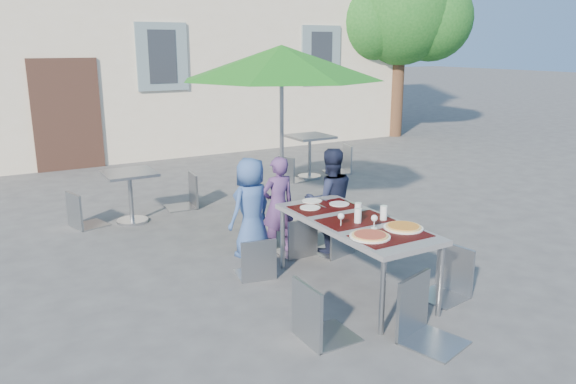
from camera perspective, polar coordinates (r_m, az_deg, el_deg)
ground at (r=6.27m, az=10.31°, el=-8.49°), size 90.00×90.00×0.00m
tree at (r=15.78m, az=11.41°, el=17.39°), size 3.60×3.00×4.70m
dining_table at (r=5.66m, az=6.80°, el=-3.40°), size 0.80×1.85×0.76m
pizza_near_left at (r=5.16m, az=8.33°, el=-4.41°), size 0.37×0.37×0.03m
pizza_near_right at (r=5.46m, az=11.64°, el=-3.50°), size 0.38×0.38×0.03m
glassware at (r=5.60m, az=7.80°, el=-2.22°), size 0.55×0.43×0.15m
place_settings at (r=6.15m, az=3.35°, el=-1.22°), size 0.61×0.47×0.01m
child_0 at (r=6.58m, az=-3.77°, el=-1.62°), size 0.67×0.54×1.20m
child_1 at (r=6.69m, az=-1.03°, el=-1.36°), size 0.43×0.29×1.18m
child_2 at (r=6.75m, az=4.27°, el=-0.87°), size 0.69×0.51×1.27m
chair_0 at (r=5.98m, az=-3.26°, el=-4.25°), size 0.45×0.46×0.87m
chair_1 at (r=6.60m, az=1.08°, el=-2.17°), size 0.41×0.41×0.91m
chair_2 at (r=6.65m, az=4.99°, el=-1.91°), size 0.50×0.51×0.94m
chair_3 at (r=4.71m, az=3.07°, el=-8.47°), size 0.46×0.45×1.01m
chair_4 at (r=5.78m, az=16.23°, el=-4.92°), size 0.49×0.49×0.96m
chair_5 at (r=4.85m, az=13.90°, el=-7.87°), size 0.58×0.58×1.05m
patio_umbrella at (r=7.53m, az=-0.66°, el=12.90°), size 2.71×2.71×2.45m
cafe_table_0 at (r=8.17m, az=-15.74°, el=0.36°), size 0.69×0.69×0.73m
bg_chair_l_0 at (r=8.14m, az=-20.44°, el=0.37°), size 0.52×0.52×0.95m
bg_chair_r_0 at (r=8.74m, az=-10.36°, el=2.20°), size 0.49×0.48×1.00m
cafe_table_1 at (r=10.55m, az=2.21°, el=4.53°), size 0.76×0.76×0.81m
bg_chair_l_1 at (r=10.24m, az=0.19°, el=3.95°), size 0.50×0.50×0.91m
bg_chair_r_1 at (r=11.06m, az=5.56°, el=5.09°), size 0.56×0.55×1.03m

